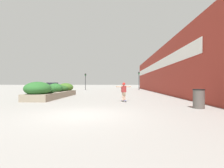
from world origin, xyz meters
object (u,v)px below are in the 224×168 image
Objects in this scene: trash_bin at (199,99)px; traffic_light_left at (85,79)px; skateboard at (124,101)px; traffic_light_right at (139,78)px; skateboarder at (124,90)px; car_center_left at (171,86)px; car_leftmost at (53,86)px.

traffic_light_left reaches higher than trash_bin.
traffic_light_right is at bearing 53.10° from skateboard.
traffic_light_left is at bearing 79.89° from skateboarder.
skateboard is 5.12m from trash_bin.
skateboarder is 0.29× the size of car_center_left.
traffic_light_left is 0.92× the size of traffic_light_right.
car_leftmost is 20.05m from traffic_light_right.
traffic_light_right reaches higher than skateboarder.
skateboard is 31.50m from car_leftmost.
traffic_light_right is (-0.24, 26.02, 1.97)m from trash_bin.
traffic_light_right is at bearing -58.27° from car_center_left.
car_center_left is 1.31× the size of traffic_light_left.
trash_bin is 31.88m from car_center_left.
skateboard is 0.83m from skateboarder.
skateboarder is at bearing -117.65° from skateboard.
car_center_left is at bearing 39.54° from skateboard.
car_center_left reaches higher than skateboarder.
trash_bin is at bearing 32.89° from car_leftmost.
traffic_light_right is at bearing 77.11° from car_leftmost.
car_center_left is 19.58m from traffic_light_left.
trash_bin is 0.26× the size of car_leftmost.
trash_bin is 28.83m from traffic_light_left.
skateboarder is at bearing -72.47° from traffic_light_left.
traffic_light_right is (3.72, 22.81, 1.59)m from skateboarder.
trash_bin is at bearing -66.78° from skateboarder.
traffic_light_left is (-7.34, 23.25, 1.43)m from skateboarder.
traffic_light_left reaches higher than car_leftmost.
skateboard is at bearing 140.86° from trash_bin.
trash_bin is 0.23× the size of car_center_left.
traffic_light_left is at bearing 79.89° from skateboard.
traffic_light_left is at bearing 177.73° from traffic_light_right.
skateboard is 0.14× the size of car_center_left.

